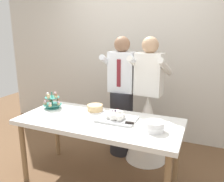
{
  "coord_description": "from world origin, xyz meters",
  "views": [
    {
      "loc": [
        1.06,
        -2.12,
        1.71
      ],
      "look_at": [
        0.09,
        0.15,
        1.07
      ],
      "focal_mm": 36.77,
      "sensor_mm": 36.0,
      "label": 1
    }
  ],
  "objects_px": {
    "dessert_table": "(99,126)",
    "person_groom": "(121,103)",
    "plate_stack": "(155,126)",
    "person_bride": "(147,119)",
    "round_cake": "(95,108)",
    "cupcake_stand": "(52,102)",
    "main_cake_tray": "(117,117)"
  },
  "relations": [
    {
      "from": "cupcake_stand",
      "to": "round_cake",
      "type": "relative_size",
      "value": 0.96
    },
    {
      "from": "cupcake_stand",
      "to": "person_bride",
      "type": "bearing_deg",
      "value": 27.62
    },
    {
      "from": "main_cake_tray",
      "to": "plate_stack",
      "type": "xyz_separation_m",
      "value": [
        0.44,
        -0.11,
        0.01
      ]
    },
    {
      "from": "dessert_table",
      "to": "cupcake_stand",
      "type": "bearing_deg",
      "value": 169.36
    },
    {
      "from": "main_cake_tray",
      "to": "round_cake",
      "type": "distance_m",
      "value": 0.39
    },
    {
      "from": "plate_stack",
      "to": "person_groom",
      "type": "distance_m",
      "value": 1.01
    },
    {
      "from": "dessert_table",
      "to": "round_cake",
      "type": "bearing_deg",
      "value": 125.58
    },
    {
      "from": "plate_stack",
      "to": "person_bride",
      "type": "height_order",
      "value": "person_bride"
    },
    {
      "from": "plate_stack",
      "to": "person_groom",
      "type": "bearing_deg",
      "value": 129.19
    },
    {
      "from": "dessert_table",
      "to": "person_bride",
      "type": "bearing_deg",
      "value": 62.3
    },
    {
      "from": "plate_stack",
      "to": "round_cake",
      "type": "bearing_deg",
      "value": 160.33
    },
    {
      "from": "round_cake",
      "to": "plate_stack",
      "type": "bearing_deg",
      "value": -19.67
    },
    {
      "from": "dessert_table",
      "to": "plate_stack",
      "type": "height_order",
      "value": "plate_stack"
    },
    {
      "from": "main_cake_tray",
      "to": "plate_stack",
      "type": "distance_m",
      "value": 0.46
    },
    {
      "from": "dessert_table",
      "to": "person_groom",
      "type": "xyz_separation_m",
      "value": [
        -0.01,
        0.73,
        0.05
      ]
    },
    {
      "from": "main_cake_tray",
      "to": "person_groom",
      "type": "bearing_deg",
      "value": 106.15
    },
    {
      "from": "dessert_table",
      "to": "round_cake",
      "type": "relative_size",
      "value": 7.5
    },
    {
      "from": "main_cake_tray",
      "to": "person_bride",
      "type": "relative_size",
      "value": 0.26
    },
    {
      "from": "dessert_table",
      "to": "main_cake_tray",
      "type": "distance_m",
      "value": 0.23
    },
    {
      "from": "person_groom",
      "to": "person_bride",
      "type": "relative_size",
      "value": 1.0
    },
    {
      "from": "round_cake",
      "to": "person_groom",
      "type": "relative_size",
      "value": 0.14
    },
    {
      "from": "plate_stack",
      "to": "person_bride",
      "type": "relative_size",
      "value": 0.12
    },
    {
      "from": "cupcake_stand",
      "to": "plate_stack",
      "type": "distance_m",
      "value": 1.36
    },
    {
      "from": "plate_stack",
      "to": "person_groom",
      "type": "xyz_separation_m",
      "value": [
        -0.64,
        0.78,
        -0.08
      ]
    },
    {
      "from": "plate_stack",
      "to": "cupcake_stand",
      "type": "bearing_deg",
      "value": 172.05
    },
    {
      "from": "dessert_table",
      "to": "cupcake_stand",
      "type": "height_order",
      "value": "cupcake_stand"
    },
    {
      "from": "cupcake_stand",
      "to": "round_cake",
      "type": "distance_m",
      "value": 0.56
    },
    {
      "from": "plate_stack",
      "to": "person_groom",
      "type": "relative_size",
      "value": 0.12
    },
    {
      "from": "cupcake_stand",
      "to": "main_cake_tray",
      "type": "relative_size",
      "value": 0.53
    },
    {
      "from": "person_groom",
      "to": "person_bride",
      "type": "bearing_deg",
      "value": -3.52
    },
    {
      "from": "person_bride",
      "to": "dessert_table",
      "type": "bearing_deg",
      "value": -117.7
    },
    {
      "from": "round_cake",
      "to": "person_bride",
      "type": "relative_size",
      "value": 0.14
    }
  ]
}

